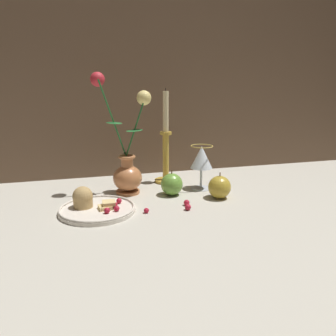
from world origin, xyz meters
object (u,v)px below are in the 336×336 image
at_px(vase, 127,161).
at_px(apple_near_glass, 172,184).
at_px(candlestick, 166,151).
at_px(apple_beside_vase, 220,187).
at_px(wine_glass, 201,159).
at_px(plate_with_pastries, 94,206).

bearing_deg(vase, apple_near_glass, -23.47).
distance_m(candlestick, apple_near_glass, 0.17).
relative_size(candlestick, apple_beside_vase, 4.05).
xyz_separation_m(wine_glass, apple_near_glass, (-0.12, -0.04, -0.07)).
xyz_separation_m(candlestick, apple_near_glass, (-0.02, -0.15, -0.08)).
bearing_deg(plate_with_pastries, apple_near_glass, 18.17).
bearing_deg(apple_near_glass, wine_glass, 18.38).
bearing_deg(apple_near_glass, candlestick, 81.98).
relative_size(plate_with_pastries, apple_beside_vase, 2.55).
distance_m(vase, wine_glass, 0.25).
bearing_deg(apple_beside_vase, candlestick, 117.46).
bearing_deg(candlestick, plate_with_pastries, -139.62).
distance_m(plate_with_pastries, apple_beside_vase, 0.39).
xyz_separation_m(vase, apple_beside_vase, (0.27, -0.13, -0.07)).
distance_m(candlestick, apple_beside_vase, 0.26).
xyz_separation_m(plate_with_pastries, apple_beside_vase, (0.39, 0.01, 0.02)).
relative_size(vase, apple_beside_vase, 4.63).
xyz_separation_m(wine_glass, candlestick, (-0.10, 0.11, 0.01)).
bearing_deg(plate_with_pastries, wine_glass, 18.23).
distance_m(plate_with_pastries, wine_glass, 0.40).
bearing_deg(plate_with_pastries, candlestick, 40.38).
bearing_deg(candlestick, apple_beside_vase, -62.54).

